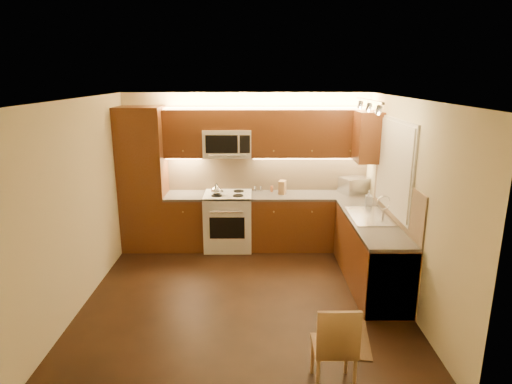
{
  "coord_description": "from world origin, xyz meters",
  "views": [
    {
      "loc": [
        0.13,
        -5.06,
        2.76
      ],
      "look_at": [
        0.15,
        0.55,
        1.25
      ],
      "focal_mm": 30.42,
      "sensor_mm": 36.0,
      "label": 1
    }
  ],
  "objects_px": {
    "toaster_oven": "(354,185)",
    "kettle": "(216,189)",
    "soap_bottle": "(369,198)",
    "dining_chair": "(334,344)",
    "microwave": "(228,143)",
    "sink": "(370,211)",
    "stove": "(228,221)",
    "knife_block": "(282,187)"
  },
  "relations": [
    {
      "from": "toaster_oven",
      "to": "kettle",
      "type": "bearing_deg",
      "value": 161.68
    },
    {
      "from": "soap_bottle",
      "to": "dining_chair",
      "type": "distance_m",
      "value": 2.98
    },
    {
      "from": "toaster_oven",
      "to": "dining_chair",
      "type": "relative_size",
      "value": 0.51
    },
    {
      "from": "kettle",
      "to": "microwave",
      "type": "bearing_deg",
      "value": 68.69
    },
    {
      "from": "toaster_oven",
      "to": "sink",
      "type": "bearing_deg",
      "value": -116.35
    },
    {
      "from": "sink",
      "to": "soap_bottle",
      "type": "height_order",
      "value": "soap_bottle"
    },
    {
      "from": "stove",
      "to": "microwave",
      "type": "distance_m",
      "value": 1.27
    },
    {
      "from": "toaster_oven",
      "to": "stove",
      "type": "bearing_deg",
      "value": 159.63
    },
    {
      "from": "microwave",
      "to": "kettle",
      "type": "height_order",
      "value": "microwave"
    },
    {
      "from": "soap_bottle",
      "to": "dining_chair",
      "type": "xyz_separation_m",
      "value": [
        -0.98,
        -2.75,
        -0.58
      ]
    },
    {
      "from": "stove",
      "to": "toaster_oven",
      "type": "xyz_separation_m",
      "value": [
        2.06,
        0.11,
        0.57
      ]
    },
    {
      "from": "stove",
      "to": "knife_block",
      "type": "bearing_deg",
      "value": 4.23
    },
    {
      "from": "kettle",
      "to": "sink",
      "type": "bearing_deg",
      "value": -8.66
    },
    {
      "from": "stove",
      "to": "knife_block",
      "type": "distance_m",
      "value": 1.04
    },
    {
      "from": "knife_block",
      "to": "stove",
      "type": "bearing_deg",
      "value": -159.29
    },
    {
      "from": "stove",
      "to": "kettle",
      "type": "distance_m",
      "value": 0.59
    },
    {
      "from": "stove",
      "to": "dining_chair",
      "type": "bearing_deg",
      "value": -71.05
    },
    {
      "from": "kettle",
      "to": "dining_chair",
      "type": "bearing_deg",
      "value": -51.06
    },
    {
      "from": "knife_block",
      "to": "soap_bottle",
      "type": "relative_size",
      "value": 0.99
    },
    {
      "from": "microwave",
      "to": "toaster_oven",
      "type": "xyz_separation_m",
      "value": [
        2.06,
        -0.02,
        -0.69
      ]
    },
    {
      "from": "sink",
      "to": "dining_chair",
      "type": "distance_m",
      "value": 2.43
    },
    {
      "from": "toaster_oven",
      "to": "knife_block",
      "type": "bearing_deg",
      "value": 158.81
    },
    {
      "from": "soap_bottle",
      "to": "stove",
      "type": "bearing_deg",
      "value": 172.48
    },
    {
      "from": "kettle",
      "to": "toaster_oven",
      "type": "height_order",
      "value": "toaster_oven"
    },
    {
      "from": "microwave",
      "to": "sink",
      "type": "height_order",
      "value": "microwave"
    },
    {
      "from": "soap_bottle",
      "to": "microwave",
      "type": "bearing_deg",
      "value": 169.14
    },
    {
      "from": "stove",
      "to": "microwave",
      "type": "bearing_deg",
      "value": 90.0
    },
    {
      "from": "toaster_oven",
      "to": "soap_bottle",
      "type": "bearing_deg",
      "value": -108.63
    },
    {
      "from": "kettle",
      "to": "soap_bottle",
      "type": "xyz_separation_m",
      "value": [
        2.3,
        -0.49,
        -0.01
      ]
    },
    {
      "from": "microwave",
      "to": "sink",
      "type": "xyz_separation_m",
      "value": [
        2.0,
        -1.26,
        -0.74
      ]
    },
    {
      "from": "soap_bottle",
      "to": "dining_chair",
      "type": "height_order",
      "value": "soap_bottle"
    },
    {
      "from": "sink",
      "to": "kettle",
      "type": "height_order",
      "value": "kettle"
    },
    {
      "from": "stove",
      "to": "microwave",
      "type": "xyz_separation_m",
      "value": [
        0.0,
        0.14,
        1.26
      ]
    },
    {
      "from": "knife_block",
      "to": "kettle",
      "type": "bearing_deg",
      "value": -155.16
    },
    {
      "from": "microwave",
      "to": "stove",
      "type": "bearing_deg",
      "value": -90.0
    },
    {
      "from": "microwave",
      "to": "toaster_oven",
      "type": "height_order",
      "value": "microwave"
    },
    {
      "from": "kettle",
      "to": "dining_chair",
      "type": "relative_size",
      "value": 0.23
    },
    {
      "from": "microwave",
      "to": "soap_bottle",
      "type": "bearing_deg",
      "value": -18.56
    },
    {
      "from": "kettle",
      "to": "knife_block",
      "type": "relative_size",
      "value": 0.89
    },
    {
      "from": "dining_chair",
      "to": "microwave",
      "type": "bearing_deg",
      "value": 107.43
    },
    {
      "from": "kettle",
      "to": "knife_block",
      "type": "xyz_separation_m",
      "value": [
        1.06,
        0.16,
        -0.01
      ]
    },
    {
      "from": "microwave",
      "to": "dining_chair",
      "type": "bearing_deg",
      "value": -71.73
    }
  ]
}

